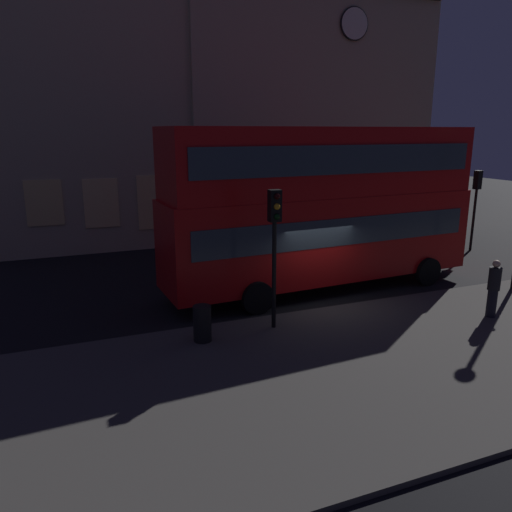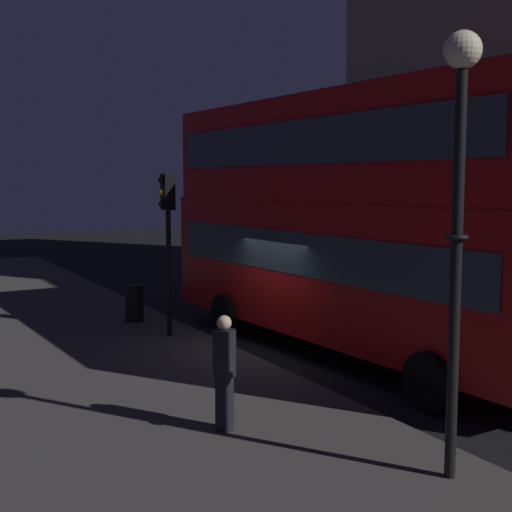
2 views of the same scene
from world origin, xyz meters
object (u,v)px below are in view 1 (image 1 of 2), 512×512
at_px(double_decker_bus, 323,202).
at_px(traffic_light_far_side, 476,193).
at_px(traffic_light_near_kerb, 275,230).
at_px(pedestrian, 494,288).
at_px(litter_bin, 202,323).

height_order(double_decker_bus, traffic_light_far_side, double_decker_bus).
bearing_deg(traffic_light_near_kerb, traffic_light_far_side, 23.00).
bearing_deg(traffic_light_near_kerb, double_decker_bus, 42.80).
bearing_deg(double_decker_bus, traffic_light_far_side, 11.84).
xyz_separation_m(traffic_light_far_side, pedestrian, (-6.21, -7.08, -1.68)).
distance_m(traffic_light_near_kerb, traffic_light_far_side, 13.69).
height_order(pedestrian, litter_bin, pedestrian).
xyz_separation_m(traffic_light_far_side, litter_bin, (-14.67, -5.58, -2.10)).
bearing_deg(traffic_light_far_side, traffic_light_near_kerb, 14.11).
distance_m(traffic_light_near_kerb, pedestrian, 6.82).
height_order(traffic_light_near_kerb, traffic_light_far_side, traffic_light_near_kerb).
xyz_separation_m(double_decker_bus, traffic_light_near_kerb, (-3.09, -2.90, -0.23)).
distance_m(double_decker_bus, pedestrian, 5.97).
relative_size(double_decker_bus, traffic_light_near_kerb, 2.94).
distance_m(pedestrian, litter_bin, 8.60).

